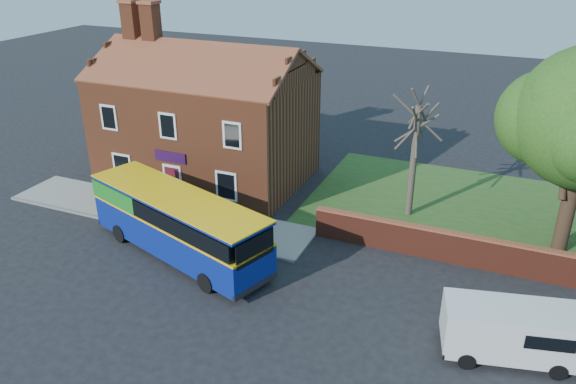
% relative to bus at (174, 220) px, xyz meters
% --- Properties ---
extents(ground, '(120.00, 120.00, 0.00)m').
position_rel_bus_xyz_m(ground, '(3.71, -2.67, -1.79)').
color(ground, black).
rests_on(ground, ground).
extents(pavement, '(18.00, 3.50, 0.12)m').
position_rel_bus_xyz_m(pavement, '(-3.29, 3.08, -1.73)').
color(pavement, gray).
rests_on(pavement, ground).
extents(kerb, '(18.00, 0.15, 0.14)m').
position_rel_bus_xyz_m(kerb, '(-3.29, 1.33, -1.72)').
color(kerb, slate).
rests_on(kerb, ground).
extents(grass_strip, '(26.00, 12.00, 0.04)m').
position_rel_bus_xyz_m(grass_strip, '(16.71, 10.33, -1.77)').
color(grass_strip, '#426B28').
rests_on(grass_strip, ground).
extents(shop_building, '(12.30, 8.13, 10.50)m').
position_rel_bus_xyz_m(shop_building, '(-3.32, 8.83, 1.62)').
color(shop_building, brown).
rests_on(shop_building, ground).
extents(boundary_wall, '(22.00, 0.38, 1.60)m').
position_rel_bus_xyz_m(boundary_wall, '(16.71, 4.33, -0.98)').
color(boundary_wall, maroon).
rests_on(boundary_wall, ground).
extents(bus, '(10.65, 5.78, 3.15)m').
position_rel_bus_xyz_m(bus, '(0.00, 0.00, 0.00)').
color(bus, navy).
rests_on(bus, ground).
extents(van_near, '(5.14, 2.96, 2.12)m').
position_rel_bus_xyz_m(van_near, '(15.39, -1.55, -0.60)').
color(van_near, silver).
rests_on(van_near, ground).
extents(bare_tree, '(2.56, 3.05, 6.83)m').
position_rel_bus_xyz_m(bare_tree, '(9.60, 8.49, 1.71)').
color(bare_tree, '#4C4238').
rests_on(bare_tree, ground).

